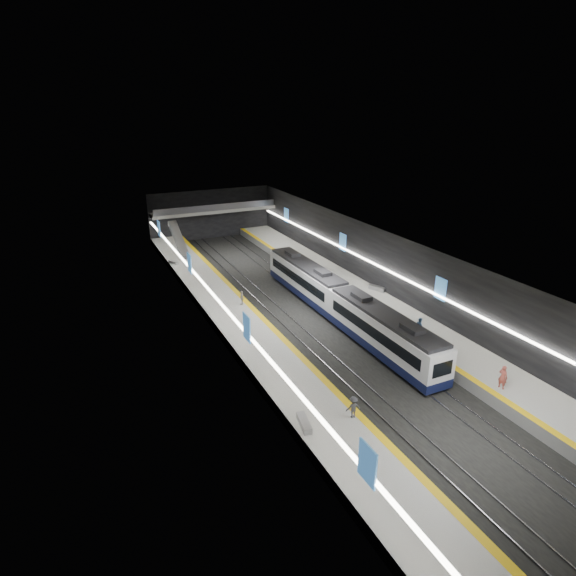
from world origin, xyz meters
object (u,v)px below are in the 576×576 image
passenger_right_a (503,377)px  passenger_left_b (353,407)px  escalator (179,239)px  bench_left_far (173,262)px  bench_right_far (377,289)px  passenger_left_a (242,298)px  train (340,301)px  passenger_right_b (420,326)px  bench_left_near (304,423)px

passenger_right_a → passenger_left_b: bearing=72.3°
escalator → bench_left_far: bearing=-112.4°
bench_right_far → passenger_right_a: size_ratio=1.06×
passenger_left_a → passenger_left_b: (0.12, -21.73, 0.03)m
train → bench_left_far: train is taller
passenger_right_b → passenger_left_b: (-12.46, -8.14, -0.01)m
bench_right_far → passenger_right_b: bearing=-127.7°
escalator → bench_left_near: escalator is taller
train → passenger_right_b: size_ratio=18.40×
bench_right_far → passenger_right_b: passenger_right_b is taller
bench_right_far → passenger_left_a: passenger_left_a is taller
bench_left_near → train: bearing=63.0°
bench_left_near → bench_right_far: bearing=55.4°
bench_left_far → passenger_right_b: passenger_right_b is taller
passenger_left_a → train: bearing=73.9°
train → bench_right_far: 7.81m
passenger_left_a → passenger_left_b: bearing=20.1°
bench_right_far → passenger_left_b: passenger_left_b is taller
bench_right_far → passenger_left_b: bearing=-151.8°
escalator → bench_right_far: 29.91m
bench_left_far → bench_right_far: 27.37m
passenger_left_a → passenger_left_b: 21.73m
escalator → bench_left_far: escalator is taller
bench_left_far → passenger_left_b: passenger_left_b is taller
bench_right_far → passenger_right_a: (-3.19, -20.69, 0.71)m
passenger_right_a → passenger_right_b: (0.33, 9.88, -0.14)m
train → passenger_left_a: 10.45m
train → escalator: 29.64m
passenger_right_a → escalator: bearing=7.4°
passenger_left_b → bench_right_far: bearing=-120.1°
bench_left_far → passenger_left_b: bearing=-109.6°
bench_left_far → bench_right_far: bench_right_far is taller
passenger_right_b → passenger_left_b: 14.89m
escalator → passenger_right_a: size_ratio=4.18×
train → passenger_left_a: (-8.46, 6.12, -0.42)m
train → escalator: bearing=109.7°
train → passenger_left_b: bearing=-118.1°
bench_left_far → passenger_right_b: size_ratio=0.97×
train → passenger_right_a: 17.77m
bench_right_far → passenger_right_a: bearing=-121.6°
train → passenger_right_b: train is taller
passenger_right_a → passenger_left_a: 26.48m
passenger_right_a → bench_right_far: bearing=-18.3°
bench_left_far → bench_left_near: bearing=-114.7°
train → bench_left_far: size_ratio=18.93×
bench_left_near → bench_right_far: (18.81, 18.40, 0.00)m
passenger_left_b → passenger_right_b: bearing=-138.0°
train → passenger_right_b: (4.13, -7.47, -0.38)m
train → passenger_left_a: bearing=144.1°
bench_left_near → passenger_right_b: bearing=36.5°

